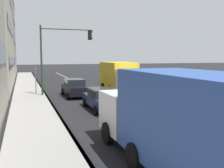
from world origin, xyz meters
name	(u,v)px	position (x,y,z in m)	size (l,w,h in m)	color
ground	(120,103)	(0.00, 0.00, 0.00)	(200.00, 200.00, 0.00)	black
sidewalk_slab	(32,107)	(0.00, 6.55, 0.07)	(80.00, 2.91, 0.15)	gray
curb_edge	(52,106)	(0.00, 5.18, 0.07)	(80.00, 0.16, 0.15)	slate
lane_stripe_center	(120,102)	(0.00, 0.00, 0.01)	(80.00, 0.16, 0.01)	#D8CC4C
car_navy	(103,98)	(-2.11, 1.99, 0.76)	(4.44, 2.09, 1.46)	navy
car_black	(74,88)	(4.32, 2.73, 0.80)	(4.60, 1.89, 1.58)	black
truck_blue	(179,120)	(-12.07, 2.69, 1.67)	(8.13, 2.65, 3.17)	silver
truck_yellow	(121,77)	(4.50, -1.87, 1.63)	(6.66, 2.63, 3.03)	silver
traffic_light_mast	(61,48)	(5.05, 3.76, 4.36)	(0.28, 4.78, 6.34)	#1E3823
street_sign_post	(36,79)	(5.89, 6.00, 1.59)	(0.60, 0.08, 2.69)	slate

